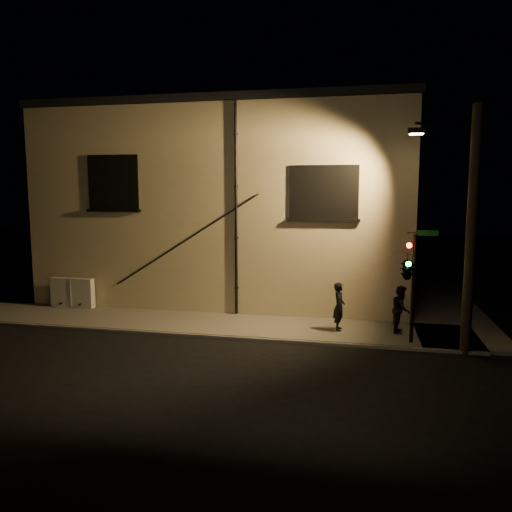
% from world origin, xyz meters
% --- Properties ---
extents(ground, '(90.00, 90.00, 0.00)m').
position_xyz_m(ground, '(0.00, 0.00, 0.00)').
color(ground, black).
extents(sidewalk, '(21.00, 16.00, 0.12)m').
position_xyz_m(sidewalk, '(1.22, 4.39, 0.06)').
color(sidewalk, '#64615A').
rests_on(sidewalk, ground).
extents(building, '(16.20, 12.23, 8.80)m').
position_xyz_m(building, '(-3.00, 8.99, 4.40)').
color(building, '#C3B48C').
rests_on(building, ground).
extents(utility_cabinet, '(1.90, 0.32, 1.25)m').
position_xyz_m(utility_cabinet, '(-8.93, 2.70, 0.75)').
color(utility_cabinet, silver).
rests_on(utility_cabinet, sidewalk).
extents(pedestrian_a, '(0.43, 0.63, 1.71)m').
position_xyz_m(pedestrian_a, '(2.32, 1.43, 0.97)').
color(pedestrian_a, black).
rests_on(pedestrian_a, sidewalk).
extents(pedestrian_b, '(0.72, 0.88, 1.65)m').
position_xyz_m(pedestrian_b, '(4.45, 1.60, 0.94)').
color(pedestrian_b, black).
rests_on(pedestrian_b, sidewalk).
extents(traffic_signal, '(1.37, 2.18, 3.68)m').
position_xyz_m(traffic_signal, '(4.50, 0.36, 2.60)').
color(traffic_signal, black).
rests_on(traffic_signal, sidewalk).
extents(streetlamp_pole, '(2.04, 1.40, 7.59)m').
position_xyz_m(streetlamp_pole, '(6.19, 0.07, 4.00)').
color(streetlamp_pole, black).
rests_on(streetlamp_pole, ground).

